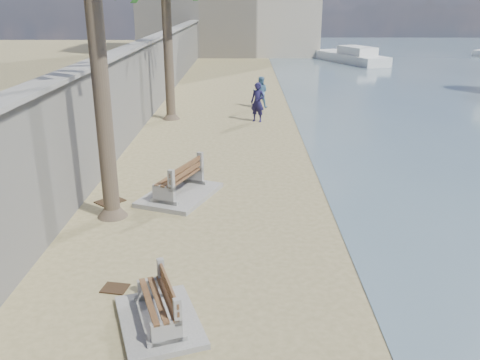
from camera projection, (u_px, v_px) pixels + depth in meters
name	position (u px, v px, depth m)	size (l,w,h in m)	color
seawall	(146.00, 80.00, 24.77)	(0.45, 70.00, 3.50)	gray
wall_cap	(144.00, 42.00, 24.17)	(0.80, 70.00, 0.12)	gray
bench_near	(158.00, 307.00, 8.92)	(1.92, 2.29, 0.82)	gray
bench_far	(179.00, 182.00, 14.72)	(2.46, 2.91, 1.03)	gray
person_a	(258.00, 99.00, 23.71)	(0.76, 0.51, 2.11)	#19153B
person_b	(260.00, 90.00, 26.93)	(0.87, 0.68, 1.82)	teal
yacht_far	(350.00, 58.00, 46.65)	(8.97, 2.51, 1.50)	silver
debris_c	(110.00, 201.00, 14.50)	(0.72, 0.58, 0.03)	#382616
debris_d	(115.00, 288.00, 10.13)	(0.50, 0.40, 0.03)	#382616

